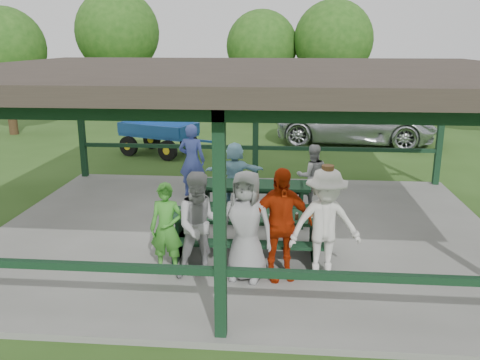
# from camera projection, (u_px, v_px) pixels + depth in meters

# --- Properties ---
(ground) EXTENTS (90.00, 90.00, 0.00)m
(ground) POSITION_uv_depth(u_px,v_px,m) (244.00, 234.00, 10.29)
(ground) COLOR #2A4A17
(ground) RESTS_ON ground
(concrete_slab) EXTENTS (10.00, 8.00, 0.10)m
(concrete_slab) POSITION_uv_depth(u_px,v_px,m) (244.00, 232.00, 10.28)
(concrete_slab) COLOR slate
(concrete_slab) RESTS_ON ground
(pavilion_structure) EXTENTS (10.60, 8.60, 3.24)m
(pavilion_structure) POSITION_uv_depth(u_px,v_px,m) (245.00, 75.00, 9.45)
(pavilion_structure) COLOR black
(pavilion_structure) RESTS_ON concrete_slab
(picnic_table_near) EXTENTS (2.71, 1.39, 0.75)m
(picnic_table_near) POSITION_uv_depth(u_px,v_px,m) (247.00, 229.00, 8.98)
(picnic_table_near) COLOR black
(picnic_table_near) RESTS_ON concrete_slab
(picnic_table_far) EXTENTS (2.46, 1.39, 0.75)m
(picnic_table_far) POSITION_uv_depth(u_px,v_px,m) (252.00, 196.00, 10.90)
(picnic_table_far) COLOR black
(picnic_table_far) RESTS_ON concrete_slab
(table_setting) EXTENTS (2.38, 0.45, 0.10)m
(table_setting) POSITION_uv_depth(u_px,v_px,m) (246.00, 212.00, 8.93)
(table_setting) COLOR white
(table_setting) RESTS_ON picnic_table_near
(contestant_green) EXTENTS (0.58, 0.40, 1.52)m
(contestant_green) POSITION_uv_depth(u_px,v_px,m) (167.00, 229.00, 8.21)
(contestant_green) COLOR #3B8E2A
(contestant_green) RESTS_ON concrete_slab
(contestant_grey_left) EXTENTS (1.01, 0.90, 1.75)m
(contestant_grey_left) POSITION_uv_depth(u_px,v_px,m) (201.00, 225.00, 8.04)
(contestant_grey_left) COLOR #959598
(contestant_grey_left) RESTS_ON concrete_slab
(contestant_grey_mid) EXTENTS (0.97, 0.74, 1.78)m
(contestant_grey_mid) POSITION_uv_depth(u_px,v_px,m) (246.00, 226.00, 7.96)
(contestant_grey_mid) COLOR gray
(contestant_grey_mid) RESTS_ON concrete_slab
(contestant_red) EXTENTS (1.16, 0.76, 1.83)m
(contestant_red) POSITION_uv_depth(u_px,v_px,m) (280.00, 224.00, 7.98)
(contestant_red) COLOR #A12407
(contestant_red) RESTS_ON concrete_slab
(contestant_white_fedora) EXTENTS (1.29, 0.92, 1.87)m
(contestant_white_fedora) POSITION_uv_depth(u_px,v_px,m) (325.00, 224.00, 7.98)
(contestant_white_fedora) COLOR silver
(contestant_white_fedora) RESTS_ON concrete_slab
(spectator_lblue) EXTENTS (1.41, 0.63, 1.47)m
(spectator_lblue) POSITION_uv_depth(u_px,v_px,m) (235.00, 173.00, 11.72)
(spectator_lblue) COLOR #8FC7DE
(spectator_lblue) RESTS_ON concrete_slab
(spectator_blue) EXTENTS (0.68, 0.48, 1.78)m
(spectator_blue) POSITION_uv_depth(u_px,v_px,m) (192.00, 160.00, 12.30)
(spectator_blue) COLOR #3E4EA3
(spectator_blue) RESTS_ON concrete_slab
(spectator_grey) EXTENTS (0.80, 0.68, 1.46)m
(spectator_grey) POSITION_uv_depth(u_px,v_px,m) (312.00, 176.00, 11.50)
(spectator_grey) COLOR #97979A
(spectator_grey) RESTS_ON concrete_slab
(pickup_truck) EXTENTS (6.14, 3.29, 1.64)m
(pickup_truck) POSITION_uv_depth(u_px,v_px,m) (356.00, 121.00, 19.21)
(pickup_truck) COLOR silver
(pickup_truck) RESTS_ON ground
(farm_trailer) EXTENTS (3.38, 2.20, 1.19)m
(farm_trailer) POSITION_uv_depth(u_px,v_px,m) (159.00, 137.00, 17.32)
(farm_trailer) COLOR #1B4B97
(farm_trailer) RESTS_ON ground
(tree_far_left) EXTENTS (3.90, 3.90, 6.10)m
(tree_far_left) POSITION_uv_depth(u_px,v_px,m) (117.00, 32.00, 23.80)
(tree_far_left) COLOR #302213
(tree_far_left) RESTS_ON ground
(tree_left) EXTENTS (3.31, 3.31, 5.18)m
(tree_left) POSITION_uv_depth(u_px,v_px,m) (262.00, 46.00, 23.67)
(tree_left) COLOR #302213
(tree_left) RESTS_ON ground
(tree_mid) EXTENTS (3.57, 3.57, 5.57)m
(tree_mid) POSITION_uv_depth(u_px,v_px,m) (333.00, 40.00, 22.90)
(tree_mid) COLOR #302213
(tree_mid) RESTS_ON ground
(tree_edge_left) EXTENTS (3.27, 3.27, 5.11)m
(tree_edge_left) POSITION_uv_depth(u_px,v_px,m) (4.00, 49.00, 20.24)
(tree_edge_left) COLOR #302213
(tree_edge_left) RESTS_ON ground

